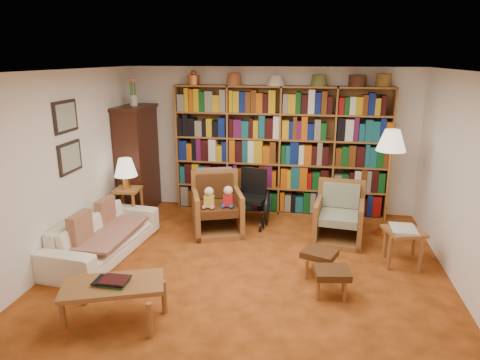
% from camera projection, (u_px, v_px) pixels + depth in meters
% --- Properties ---
extents(floor, '(5.00, 5.00, 0.00)m').
position_uv_depth(floor, '(248.00, 273.00, 5.45)').
color(floor, '#BC541C').
rests_on(floor, ground).
extents(ceiling, '(5.00, 5.00, 0.00)m').
position_uv_depth(ceiling, '(249.00, 71.00, 4.76)').
color(ceiling, silver).
rests_on(ceiling, wall_back).
extents(wall_back, '(5.00, 0.00, 5.00)m').
position_uv_depth(wall_back, '(270.00, 140.00, 7.47)').
color(wall_back, white).
rests_on(wall_back, floor).
extents(wall_front, '(5.00, 0.00, 5.00)m').
position_uv_depth(wall_front, '(189.00, 285.00, 2.74)').
color(wall_front, white).
rests_on(wall_front, floor).
extents(wall_left, '(0.00, 5.00, 5.00)m').
position_uv_depth(wall_left, '(57.00, 170.00, 5.51)').
color(wall_left, white).
rests_on(wall_left, floor).
extents(wall_right, '(0.00, 5.00, 5.00)m').
position_uv_depth(wall_right, '(473.00, 190.00, 4.70)').
color(wall_right, white).
rests_on(wall_right, floor).
extents(bookshelf, '(3.60, 0.30, 2.42)m').
position_uv_depth(bookshelf, '(280.00, 147.00, 7.30)').
color(bookshelf, brown).
rests_on(bookshelf, floor).
extents(curio_cabinet, '(0.50, 0.95, 2.40)m').
position_uv_depth(curio_cabinet, '(138.00, 158.00, 7.45)').
color(curio_cabinet, '#3B1810').
rests_on(curio_cabinet, floor).
extents(framed_pictures, '(0.03, 0.52, 0.97)m').
position_uv_depth(framed_pictures, '(68.00, 137.00, 5.69)').
color(framed_pictures, black).
rests_on(framed_pictures, wall_left).
extents(sofa, '(1.99, 0.92, 0.57)m').
position_uv_depth(sofa, '(104.00, 235.00, 5.91)').
color(sofa, white).
rests_on(sofa, floor).
extents(sofa_throw, '(0.71, 1.29, 0.04)m').
position_uv_depth(sofa_throw, '(107.00, 234.00, 5.90)').
color(sofa_throw, beige).
rests_on(sofa_throw, sofa).
extents(cushion_left, '(0.14, 0.38, 0.38)m').
position_uv_depth(cushion_left, '(106.00, 214.00, 6.22)').
color(cushion_left, maroon).
rests_on(cushion_left, sofa).
extents(cushion_right, '(0.15, 0.41, 0.41)m').
position_uv_depth(cushion_right, '(81.00, 233.00, 5.55)').
color(cushion_right, maroon).
rests_on(cushion_right, sofa).
extents(side_table_lamp, '(0.42, 0.42, 0.63)m').
position_uv_depth(side_table_lamp, '(128.00, 199.00, 6.88)').
color(side_table_lamp, brown).
rests_on(side_table_lamp, floor).
extents(table_lamp, '(0.36, 0.36, 0.49)m').
position_uv_depth(table_lamp, '(126.00, 168.00, 6.74)').
color(table_lamp, gold).
rests_on(table_lamp, side_table_lamp).
extents(armchair_leather, '(1.00, 1.00, 0.95)m').
position_uv_depth(armchair_leather, '(219.00, 207.00, 6.72)').
color(armchair_leather, brown).
rests_on(armchair_leather, floor).
extents(armchair_sage, '(0.78, 0.80, 0.87)m').
position_uv_depth(armchair_sage, '(338.00, 218.00, 6.41)').
color(armchair_sage, brown).
rests_on(armchair_sage, floor).
extents(wheelchair, '(0.52, 0.72, 0.91)m').
position_uv_depth(wheelchair, '(253.00, 199.00, 7.01)').
color(wheelchair, black).
rests_on(wheelchair, floor).
extents(floor_lamp, '(0.43, 0.43, 1.64)m').
position_uv_depth(floor_lamp, '(391.00, 145.00, 6.28)').
color(floor_lamp, gold).
rests_on(floor_lamp, floor).
extents(side_table_papers, '(0.57, 0.57, 0.52)m').
position_uv_depth(side_table_papers, '(404.00, 236.00, 5.57)').
color(side_table_papers, brown).
rests_on(side_table_papers, floor).
extents(footstool_a, '(0.49, 0.46, 0.34)m').
position_uv_depth(footstool_a, '(319.00, 255.00, 5.32)').
color(footstool_a, '#4C2D14').
rests_on(footstool_a, floor).
extents(footstool_b, '(0.44, 0.39, 0.33)m').
position_uv_depth(footstool_b, '(332.00, 274.00, 4.86)').
color(footstool_b, '#4C2D14').
rests_on(footstool_b, floor).
extents(coffee_table, '(1.13, 0.83, 0.48)m').
position_uv_depth(coffee_table, '(113.00, 288.00, 4.38)').
color(coffee_table, brown).
rests_on(coffee_table, floor).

